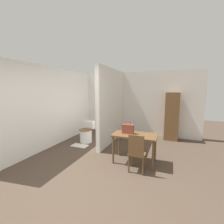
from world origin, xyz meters
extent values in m
plane|color=#4C3D30|center=(0.00, 0.00, 0.00)|extent=(16.00, 16.00, 0.00)
cube|color=white|center=(0.00, 3.82, 1.25)|extent=(5.09, 0.12, 2.50)
cube|color=white|center=(-2.11, 1.88, 1.25)|extent=(0.12, 4.76, 2.50)
cube|color=white|center=(-0.46, 2.63, 1.25)|extent=(0.12, 2.27, 2.50)
cube|color=brown|center=(0.65, 1.32, 0.70)|extent=(1.07, 0.60, 0.04)
cylinder|color=brown|center=(0.18, 1.08, 0.34)|extent=(0.05, 0.05, 0.68)
cylinder|color=brown|center=(1.13, 1.08, 0.34)|extent=(0.05, 0.05, 0.68)
cylinder|color=brown|center=(0.18, 1.56, 0.34)|extent=(0.05, 0.05, 0.68)
cylinder|color=brown|center=(1.13, 1.56, 0.34)|extent=(0.05, 0.05, 0.68)
cube|color=brown|center=(0.80, 0.96, 0.41)|extent=(0.37, 0.37, 0.04)
cube|color=brown|center=(0.80, 0.79, 0.65)|extent=(0.33, 0.03, 0.44)
cylinder|color=brown|center=(0.65, 1.11, 0.20)|extent=(0.04, 0.04, 0.39)
cylinder|color=brown|center=(0.96, 1.11, 0.20)|extent=(0.04, 0.04, 0.39)
cylinder|color=brown|center=(0.65, 0.81, 0.20)|extent=(0.04, 0.04, 0.39)
cylinder|color=brown|center=(0.95, 0.81, 0.20)|extent=(0.04, 0.04, 0.39)
cylinder|color=white|center=(-1.25, 2.15, 0.21)|extent=(0.41, 0.41, 0.43)
cylinder|color=brown|center=(-1.25, 2.15, 0.44)|extent=(0.44, 0.44, 0.02)
cube|color=white|center=(-1.25, 2.42, 0.56)|extent=(0.34, 0.18, 0.26)
cube|color=brown|center=(0.47, 1.32, 0.84)|extent=(0.29, 0.11, 0.23)
torus|color=brown|center=(0.47, 1.32, 0.95)|extent=(0.17, 0.01, 0.17)
cube|color=brown|center=(1.49, 3.54, 0.86)|extent=(0.47, 0.41, 1.71)
sphere|color=black|center=(1.62, 3.32, 0.94)|extent=(0.02, 0.02, 0.02)
cube|color=silver|center=(-1.25, 1.76, 0.01)|extent=(0.54, 0.30, 0.01)
camera|label=1|loc=(1.43, -2.18, 1.80)|focal=24.00mm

